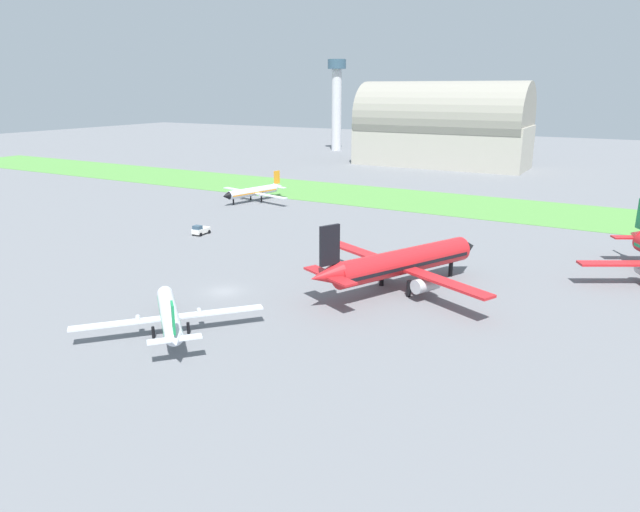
% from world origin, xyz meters
% --- Properties ---
extents(ground_plane, '(600.00, 600.00, 0.00)m').
position_xyz_m(ground_plane, '(0.00, 0.00, 0.00)').
color(ground_plane, slate).
extents(grass_taxiway_strip, '(360.00, 28.00, 0.08)m').
position_xyz_m(grass_taxiway_strip, '(0.00, 76.75, 0.04)').
color(grass_taxiway_strip, '#549342').
rests_on(grass_taxiway_strip, ground_plane).
extents(airplane_foreground_turboprop, '(15.55, 16.80, 6.46)m').
position_xyz_m(airplane_foreground_turboprop, '(3.67, -14.39, 2.36)').
color(airplane_foreground_turboprop, silver).
rests_on(airplane_foreground_turboprop, ground_plane).
extents(airplane_midfield_jet, '(28.78, 28.66, 10.91)m').
position_xyz_m(airplane_midfield_jet, '(20.99, 12.68, 3.93)').
color(airplane_midfield_jet, red).
rests_on(airplane_midfield_jet, ground_plane).
extents(airplane_taxiing_turboprop, '(22.33, 19.25, 6.79)m').
position_xyz_m(airplane_taxiing_turboprop, '(-35.05, 56.20, 2.48)').
color(airplane_taxiing_turboprop, silver).
rests_on(airplane_taxiing_turboprop, ground_plane).
extents(pushback_tug_near_gate, '(2.11, 3.63, 1.95)m').
position_xyz_m(pushback_tug_near_gate, '(-24.16, 23.31, 0.91)').
color(pushback_tug_near_gate, white).
rests_on(pushback_tug_near_gate, ground_plane).
extents(hangar_distant, '(60.16, 24.78, 29.45)m').
position_xyz_m(hangar_distant, '(-16.03, 144.36, 13.62)').
color(hangar_distant, '#B2AD9E').
rests_on(hangar_distant, ground_plane).
extents(control_tower, '(8.00, 8.00, 39.06)m').
position_xyz_m(control_tower, '(-73.74, 173.79, 22.88)').
color(control_tower, silver).
rests_on(control_tower, ground_plane).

